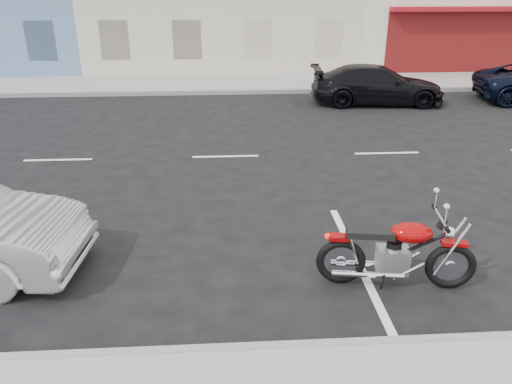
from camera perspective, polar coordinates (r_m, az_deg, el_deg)
ground at (r=12.35m, az=5.82°, el=4.25°), size 120.00×120.00×0.00m
sidewalk_far at (r=20.82m, az=-12.15°, el=11.93°), size 80.00×3.40×0.15m
curb_far at (r=19.17m, az=-12.83°, el=10.93°), size 80.00×0.12×0.16m
motorcycle at (r=7.39m, az=21.72°, el=-6.87°), size 2.19×0.75×1.10m
car_far at (r=17.85m, az=13.67°, el=11.83°), size 4.59×2.15×1.30m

